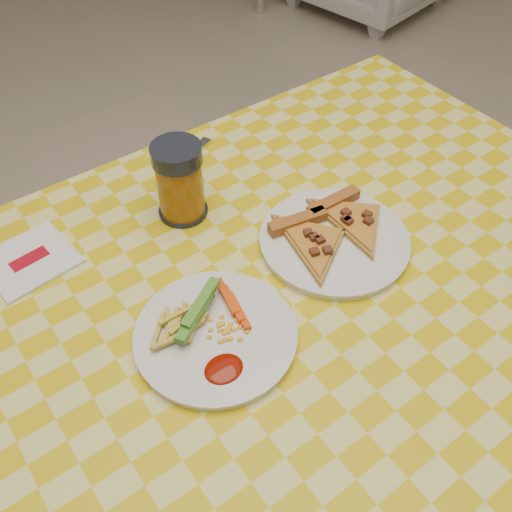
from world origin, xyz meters
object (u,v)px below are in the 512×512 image
Objects in this scene: plate_right at (334,242)px; drink_glass at (180,182)px; table at (278,320)px; plate_left at (216,336)px.

plate_right is 0.27m from drink_glass.
table is 0.15m from plate_left.
plate_right reaches higher than table.
drink_glass is (-0.03, 0.24, 0.14)m from table.
plate_right is (0.26, 0.04, 0.00)m from plate_left.
plate_left is (-0.13, -0.02, 0.08)m from table.
plate_right is 1.74× the size of drink_glass.
table is 0.16m from plate_right.
plate_left is at bearing -172.45° from table.
drink_glass reaches higher than plate_right.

